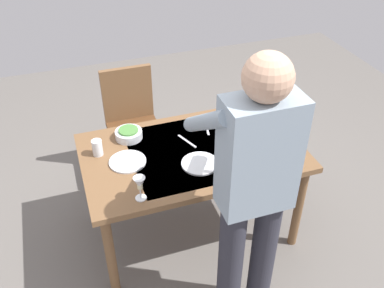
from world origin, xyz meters
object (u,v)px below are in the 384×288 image
object	(u,v)px
wine_glass_left	(140,184)
dinner_plate_near	(199,164)
person_server	(253,188)
serving_bowl_pasta	(249,150)
wine_bottle	(243,162)
dining_table	(192,160)
side_bowl_salad	(129,134)
water_cup_near_left	(282,141)
chair_near	(132,118)
dinner_plate_far	(128,162)
water_cup_near_right	(260,122)
water_cup_far_left	(97,148)

from	to	relation	value
wine_glass_left	dinner_plate_near	xyz separation A→B (m)	(-0.41, -0.18, -0.10)
person_server	serving_bowl_pasta	bearing A→B (deg)	-114.69
wine_bottle	wine_glass_left	bearing A→B (deg)	-0.89
dining_table	side_bowl_salad	bearing A→B (deg)	-37.02
side_bowl_salad	water_cup_near_left	bearing A→B (deg)	155.25
wine_bottle	serving_bowl_pasta	xyz separation A→B (m)	(-0.13, -0.18, -0.08)
wine_glass_left	water_cup_near_left	xyz separation A→B (m)	(-0.97, -0.18, -0.06)
person_server	wine_bottle	size ratio (longest dim) A/B	5.71
dining_table	chair_near	size ratio (longest dim) A/B	1.54
chair_near	wine_glass_left	bearing A→B (deg)	81.03
dining_table	dinner_plate_far	bearing A→B (deg)	-1.49
wine_bottle	person_server	bearing A→B (deg)	72.40
dining_table	wine_bottle	size ratio (longest dim) A/B	4.75
chair_near	water_cup_near_right	world-z (taller)	chair_near
wine_glass_left	water_cup_far_left	bearing A→B (deg)	-71.31
water_cup_far_left	dinner_plate_far	world-z (taller)	water_cup_far_left
water_cup_near_right	dinner_plate_near	size ratio (longest dim) A/B	0.38
chair_near	serving_bowl_pasta	world-z (taller)	chair_near
wine_glass_left	serving_bowl_pasta	size ratio (longest dim) A/B	0.50
wine_bottle	water_cup_near_left	size ratio (longest dim) A/B	3.23
water_cup_far_left	serving_bowl_pasta	distance (m)	0.96
chair_near	wine_bottle	distance (m)	1.26
wine_bottle	serving_bowl_pasta	size ratio (longest dim) A/B	0.99
dining_table	wine_bottle	xyz separation A→B (m)	(-0.19, 0.34, 0.19)
wine_bottle	serving_bowl_pasta	distance (m)	0.24
side_bowl_salad	dinner_plate_near	xyz separation A→B (m)	(-0.35, 0.42, -0.03)
wine_glass_left	wine_bottle	bearing A→B (deg)	179.11
water_cup_near_right	dinner_plate_near	world-z (taller)	water_cup_near_right
dining_table	wine_glass_left	world-z (taller)	wine_glass_left
wine_bottle	dinner_plate_far	xyz separation A→B (m)	(0.61, -0.35, -0.10)
serving_bowl_pasta	water_cup_near_left	bearing A→B (deg)	-179.29
dining_table	water_cup_far_left	bearing A→B (deg)	-14.67
dinner_plate_near	person_server	bearing A→B (deg)	99.36
water_cup_far_left	serving_bowl_pasta	bearing A→B (deg)	161.23
wine_bottle	dinner_plate_near	distance (m)	0.29
water_cup_far_left	chair_near	bearing A→B (deg)	-117.52
person_server	wine_bottle	world-z (taller)	person_server
wine_bottle	wine_glass_left	xyz separation A→B (m)	(0.61, -0.01, -0.01)
dinner_plate_near	water_cup_far_left	bearing A→B (deg)	-27.80
dining_table	person_server	xyz separation A→B (m)	(-0.08, 0.69, 0.32)
dining_table	wine_bottle	distance (m)	0.43
serving_bowl_pasta	dinner_plate_far	xyz separation A→B (m)	(0.75, -0.17, -0.03)
person_server	dinner_plate_far	bearing A→B (deg)	-54.33
chair_near	dinner_plate_far	size ratio (longest dim) A/B	3.96
water_cup_near_right	dinner_plate_far	bearing A→B (deg)	5.56
chair_near	person_server	xyz separation A→B (m)	(-0.32, 1.50, 0.43)
dining_table	water_cup_far_left	distance (m)	0.61
water_cup_near_left	water_cup_far_left	xyz separation A→B (m)	(1.14, -0.30, 0.01)
water_cup_far_left	wine_bottle	bearing A→B (deg)	147.55
dining_table	dinner_plate_far	xyz separation A→B (m)	(0.42, -0.01, 0.08)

